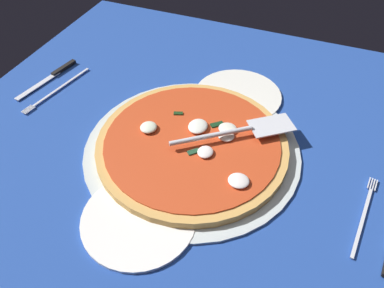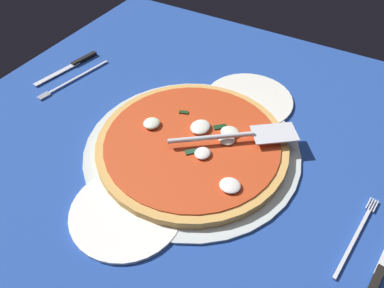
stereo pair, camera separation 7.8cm
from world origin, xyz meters
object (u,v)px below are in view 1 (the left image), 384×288
at_px(dinner_plate_left, 238,96).
at_px(place_setting_near, 55,84).
at_px(dinner_plate_right, 139,219).
at_px(place_setting_far, 378,230).
at_px(pizza_server, 240,131).
at_px(pizza, 192,144).

xyz_separation_m(dinner_plate_left, place_setting_near, (0.12, -0.45, -0.00)).
height_order(dinner_plate_right, place_setting_far, place_setting_far).
bearing_deg(place_setting_near, dinner_plate_right, 64.24).
distance_m(pizza_server, place_setting_far, 0.31).
height_order(place_setting_near, place_setting_far, same).
relative_size(dinner_plate_right, pizza_server, 0.89).
bearing_deg(place_setting_near, dinner_plate_left, 115.71).
height_order(pizza_server, place_setting_near, pizza_server).
bearing_deg(dinner_plate_left, pizza_server, 16.82).
bearing_deg(pizza, place_setting_near, -101.79).
xyz_separation_m(pizza, pizza_server, (-0.05, 0.09, 0.03)).
distance_m(pizza_server, place_setting_near, 0.50).
height_order(pizza, pizza_server, pizza_server).
bearing_deg(place_setting_far, pizza, 88.17).
height_order(dinner_plate_left, pizza, pizza).
relative_size(dinner_plate_left, place_setting_near, 0.90).
xyz_separation_m(dinner_plate_right, place_setting_near, (-0.28, -0.39, -0.00)).
relative_size(place_setting_near, place_setting_far, 1.05).
height_order(dinner_plate_left, place_setting_far, place_setting_far).
bearing_deg(pizza, place_setting_far, 80.59).
distance_m(dinner_plate_right, pizza, 0.20).
distance_m(dinner_plate_left, pizza_server, 0.18).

